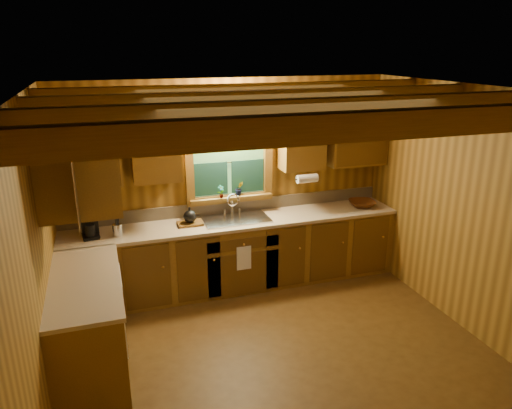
{
  "coord_description": "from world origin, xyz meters",
  "views": [
    {
      "loc": [
        -1.53,
        -3.82,
        2.96
      ],
      "look_at": [
        0.0,
        0.8,
        1.35
      ],
      "focal_mm": 33.76,
      "sensor_mm": 36.0,
      "label": 1
    }
  ],
  "objects": [
    {
      "name": "window",
      "position": [
        0.0,
        1.87,
        1.53
      ],
      "size": [
        1.12,
        0.08,
        1.0
      ],
      "color": "brown",
      "rests_on": "room"
    },
    {
      "name": "ceiling_beams",
      "position": [
        0.0,
        0.0,
        2.49
      ],
      "size": [
        4.2,
        2.54,
        0.18
      ],
      "color": "brown",
      "rests_on": "room"
    },
    {
      "name": "base_cabinets",
      "position": [
        -0.49,
        1.28,
        0.43
      ],
      "size": [
        4.2,
        2.22,
        0.86
      ],
      "color": "brown",
      "rests_on": "ground"
    },
    {
      "name": "dish_towel",
      "position": [
        0.0,
        1.26,
        0.52
      ],
      "size": [
        0.18,
        0.01,
        0.3
      ],
      "primitive_type": "cube",
      "color": "white",
      "rests_on": "base_cabinets"
    },
    {
      "name": "window_sill",
      "position": [
        0.0,
        1.82,
        1.12
      ],
      "size": [
        1.06,
        0.14,
        0.04
      ],
      "primitive_type": "cube",
      "color": "brown",
      "rests_on": "room"
    },
    {
      "name": "dishwasher_panel",
      "position": [
        -1.47,
        0.68,
        0.43
      ],
      "size": [
        0.02,
        0.6,
        0.8
      ],
      "primitive_type": "cube",
      "color": "white",
      "rests_on": "base_cabinets"
    },
    {
      "name": "room",
      "position": [
        0.0,
        0.0,
        1.3
      ],
      "size": [
        4.2,
        4.2,
        4.2
      ],
      "color": "#513613",
      "rests_on": "ground"
    },
    {
      "name": "upper_cabinets",
      "position": [
        -0.56,
        1.42,
        1.84
      ],
      "size": [
        4.19,
        1.77,
        0.78
      ],
      "color": "brown",
      "rests_on": "room"
    },
    {
      "name": "wicker_basket",
      "position": [
        1.75,
        1.55,
        0.94
      ],
      "size": [
        0.42,
        0.42,
        0.09
      ],
      "primitive_type": "imported",
      "rotation": [
        0.0,
        0.0,
        -0.23
      ],
      "color": "#48230C",
      "rests_on": "countertop"
    },
    {
      "name": "paper_towel_roll",
      "position": [
        0.92,
        1.53,
        1.37
      ],
      "size": [
        0.27,
        0.11,
        0.11
      ],
      "primitive_type": "cylinder",
      "rotation": [
        0.0,
        1.57,
        0.0
      ],
      "color": "white",
      "rests_on": "upper_cabinets"
    },
    {
      "name": "potted_plant_left",
      "position": [
        -0.13,
        1.79,
        1.22
      ],
      "size": [
        0.1,
        0.09,
        0.17
      ],
      "primitive_type": "imported",
      "rotation": [
        0.0,
        0.0,
        0.36
      ],
      "color": "#563812",
      "rests_on": "window_sill"
    },
    {
      "name": "utensil_crock",
      "position": [
        -1.43,
        1.51,
        0.98
      ],
      "size": [
        0.11,
        0.11,
        0.31
      ],
      "rotation": [
        0.0,
        0.0,
        -0.42
      ],
      "color": "silver",
      "rests_on": "countertop"
    },
    {
      "name": "potted_plant_right",
      "position": [
        0.11,
        1.82,
        1.23
      ],
      "size": [
        0.11,
        0.09,
        0.19
      ],
      "primitive_type": "imported",
      "rotation": [
        0.0,
        0.0,
        0.04
      ],
      "color": "#563812",
      "rests_on": "window_sill"
    },
    {
      "name": "coffee_maker",
      "position": [
        -1.72,
        1.58,
        1.06
      ],
      "size": [
        0.18,
        0.23,
        0.32
      ],
      "rotation": [
        0.0,
        0.0,
        0.12
      ],
      "color": "black",
      "rests_on": "countertop"
    },
    {
      "name": "wall_sconce",
      "position": [
        0.0,
        1.75,
        2.16
      ],
      "size": [
        0.45,
        0.21,
        0.17
      ],
      "color": "black",
      "rests_on": "room"
    },
    {
      "name": "teakettle",
      "position": [
        -0.57,
        1.61,
        1.0
      ],
      "size": [
        0.15,
        0.15,
        0.19
      ],
      "rotation": [
        0.0,
        0.0,
        0.13
      ],
      "color": "black",
      "rests_on": "cutting_board"
    },
    {
      "name": "countertop",
      "position": [
        -0.48,
        1.29,
        0.88
      ],
      "size": [
        4.2,
        2.24,
        0.04
      ],
      "color": "tan",
      "rests_on": "base_cabinets"
    },
    {
      "name": "sink",
      "position": [
        0.0,
        1.6,
        0.86
      ],
      "size": [
        0.82,
        0.48,
        0.43
      ],
      "color": "silver",
      "rests_on": "countertop"
    },
    {
      "name": "cutting_board",
      "position": [
        -0.57,
        1.61,
        0.91
      ],
      "size": [
        0.31,
        0.22,
        0.03
      ],
      "primitive_type": "cube",
      "rotation": [
        0.0,
        0.0,
        -0.02
      ],
      "color": "#563812",
      "rests_on": "countertop"
    },
    {
      "name": "backsplash",
      "position": [
        0.0,
        1.89,
        0.98
      ],
      "size": [
        4.2,
        0.02,
        0.16
      ],
      "primitive_type": "cube",
      "color": "tan",
      "rests_on": "room"
    }
  ]
}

